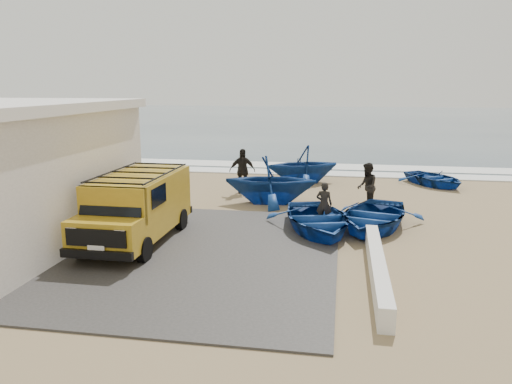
{
  "coord_description": "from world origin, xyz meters",
  "views": [
    {
      "loc": [
        4.02,
        -15.26,
        4.8
      ],
      "look_at": [
        1.16,
        1.21,
        1.2
      ],
      "focal_mm": 35.0,
      "sensor_mm": 36.0,
      "label": 1
    }
  ],
  "objects": [
    {
      "name": "ocean",
      "position": [
        0.0,
        56.0,
        0.0
      ],
      "size": [
        180.0,
        88.0,
        0.01
      ],
      "primitive_type": "cube",
      "color": "#385166",
      "rests_on": "ground"
    },
    {
      "name": "ground",
      "position": [
        0.0,
        0.0,
        0.0
      ],
      "size": [
        160.0,
        160.0,
        0.0
      ],
      "primitive_type": "plane",
      "color": "#917A54"
    },
    {
      "name": "surf_wash",
      "position": [
        0.0,
        14.5,
        0.02
      ],
      "size": [
        180.0,
        2.2,
        0.04
      ],
      "primitive_type": "cube",
      "color": "white",
      "rests_on": "ground"
    },
    {
      "name": "van",
      "position": [
        -2.16,
        -1.17,
        1.17
      ],
      "size": [
        2.07,
        5.08,
        2.18
      ],
      "rotation": [
        0.0,
        0.0,
        -0.0
      ],
      "color": "#BA911B",
      "rests_on": "ground"
    },
    {
      "name": "boat_near_right",
      "position": [
        5.13,
        1.57,
        0.44
      ],
      "size": [
        4.07,
        4.91,
        0.88
      ],
      "primitive_type": "imported",
      "rotation": [
        0.0,
        0.0,
        -0.27
      ],
      "color": "navy",
      "rests_on": "ground"
    },
    {
      "name": "boat_far_right",
      "position": [
        8.48,
        9.67,
        0.36
      ],
      "size": [
        3.96,
        4.26,
        0.72
      ],
      "primitive_type": "imported",
      "rotation": [
        0.0,
        0.0,
        0.57
      ],
      "color": "navy",
      "rests_on": "ground"
    },
    {
      "name": "slab",
      "position": [
        -2.0,
        -2.0,
        0.03
      ],
      "size": [
        12.0,
        10.0,
        0.05
      ],
      "primitive_type": "cube",
      "color": "#3D3A38",
      "rests_on": "ground"
    },
    {
      "name": "fisherman_middle",
      "position": [
        5.02,
        4.17,
        0.93
      ],
      "size": [
        0.75,
        0.94,
        1.86
      ],
      "primitive_type": "imported",
      "rotation": [
        0.0,
        0.0,
        -1.52
      ],
      "color": "black",
      "rests_on": "ground"
    },
    {
      "name": "fisherman_front",
      "position": [
        3.47,
        1.66,
        0.77
      ],
      "size": [
        0.6,
        0.43,
        1.53
      ],
      "primitive_type": "imported",
      "rotation": [
        0.0,
        0.0,
        3.02
      ],
      "color": "black",
      "rests_on": "ground"
    },
    {
      "name": "surf_line",
      "position": [
        0.0,
        12.0,
        0.03
      ],
      "size": [
        180.0,
        1.6,
        0.06
      ],
      "primitive_type": "cube",
      "color": "white",
      "rests_on": "ground"
    },
    {
      "name": "parapet",
      "position": [
        5.0,
        -3.0,
        0.28
      ],
      "size": [
        0.35,
        6.0,
        0.55
      ],
      "primitive_type": "cube",
      "color": "silver",
      "rests_on": "ground"
    },
    {
      "name": "fisherman_back",
      "position": [
        -0.39,
        6.45,
        1.0
      ],
      "size": [
        1.27,
        0.82,
        2.01
      ],
      "primitive_type": "imported",
      "rotation": [
        0.0,
        0.0,
        0.3
      ],
      "color": "black",
      "rests_on": "ground"
    },
    {
      "name": "boat_near_left",
      "position": [
        3.27,
        0.84,
        0.44
      ],
      "size": [
        4.08,
        4.91,
        0.88
      ],
      "primitive_type": "imported",
      "rotation": [
        0.0,
        0.0,
        0.28
      ],
      "color": "navy",
      "rests_on": "ground"
    },
    {
      "name": "boat_far_left",
      "position": [
        2.12,
        9.24,
        0.94
      ],
      "size": [
        4.52,
        4.27,
        1.88
      ],
      "primitive_type": "imported",
      "rotation": [
        0.0,
        0.0,
        -1.15
      ],
      "color": "navy",
      "rests_on": "ground"
    },
    {
      "name": "boat_mid_left",
      "position": [
        1.17,
        4.64,
        0.98
      ],
      "size": [
        3.96,
        3.49,
        1.96
      ],
      "primitive_type": "imported",
      "rotation": [
        0.0,
        0.0,
        1.65
      ],
      "color": "navy",
      "rests_on": "ground"
    }
  ]
}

